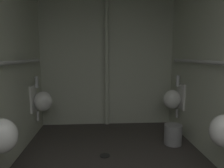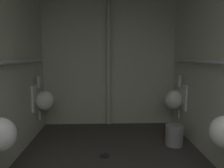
% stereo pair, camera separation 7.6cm
% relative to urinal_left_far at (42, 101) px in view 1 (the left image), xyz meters
% --- Properties ---
extents(wall_back, '(2.67, 0.06, 2.74)m').
position_rel_urinal_left_far_xyz_m(wall_back, '(1.13, 0.58, 0.76)').
color(wall_back, beige).
rests_on(wall_back, ground).
extents(urinal_left_far, '(0.32, 0.30, 0.76)m').
position_rel_urinal_left_far_xyz_m(urinal_left_far, '(0.00, 0.00, 0.00)').
color(urinal_left_far, white).
extents(urinal_right_far, '(0.32, 0.30, 0.76)m').
position_rel_urinal_left_far_xyz_m(urinal_right_far, '(2.26, -0.00, 0.00)').
color(urinal_right_far, white).
extents(standpipe_back_wall, '(0.08, 0.08, 2.69)m').
position_rel_urinal_left_far_xyz_m(standpipe_back_wall, '(1.11, 0.47, 0.76)').
color(standpipe_back_wall, beige).
rests_on(standpipe_back_wall, ground).
extents(floor_drain, '(0.14, 0.14, 0.01)m').
position_rel_urinal_left_far_xyz_m(floor_drain, '(1.03, -0.78, -0.61)').
color(floor_drain, black).
rests_on(floor_drain, ground).
extents(waste_bin, '(0.27, 0.27, 0.31)m').
position_rel_urinal_left_far_xyz_m(waste_bin, '(2.10, -0.47, -0.46)').
color(waste_bin, gray).
rests_on(waste_bin, ground).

